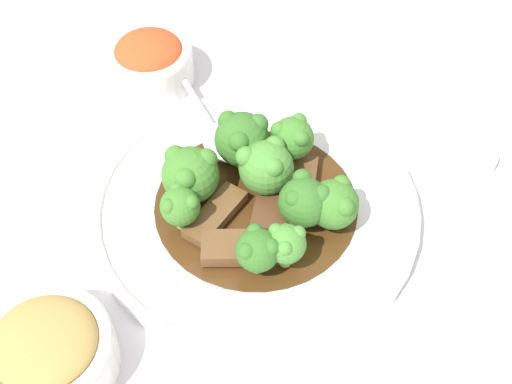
% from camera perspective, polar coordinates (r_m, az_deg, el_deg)
% --- Properties ---
extents(ground_plane, '(4.00, 4.00, 0.00)m').
position_cam_1_polar(ground_plane, '(0.70, 0.00, -1.76)').
color(ground_plane, silver).
extents(main_plate, '(0.32, 0.32, 0.02)m').
position_cam_1_polar(main_plate, '(0.69, 0.00, -1.25)').
color(main_plate, white).
rests_on(main_plate, ground_plane).
extents(beef_strip_0, '(0.06, 0.05, 0.01)m').
position_cam_1_polar(beef_strip_0, '(0.70, 3.30, 1.07)').
color(beef_strip_0, brown).
rests_on(beef_strip_0, main_plate).
extents(beef_strip_1, '(0.05, 0.06, 0.01)m').
position_cam_1_polar(beef_strip_1, '(0.64, -2.07, -4.48)').
color(beef_strip_1, brown).
rests_on(beef_strip_1, main_plate).
extents(beef_strip_2, '(0.07, 0.03, 0.01)m').
position_cam_1_polar(beef_strip_2, '(0.67, -3.27, -1.81)').
color(beef_strip_2, brown).
rests_on(beef_strip_2, main_plate).
extents(beef_strip_3, '(0.06, 0.05, 0.01)m').
position_cam_1_polar(beef_strip_3, '(0.67, 1.25, -1.63)').
color(beef_strip_3, '#56331E').
rests_on(beef_strip_3, main_plate).
extents(broccoli_floret_0, '(0.04, 0.04, 0.05)m').
position_cam_1_polar(broccoli_floret_0, '(0.69, 2.91, 4.35)').
color(broccoli_floret_0, '#7FA84C').
rests_on(broccoli_floret_0, main_plate).
extents(broccoli_floret_1, '(0.04, 0.04, 0.05)m').
position_cam_1_polar(broccoli_floret_1, '(0.62, 0.13, -4.63)').
color(broccoli_floret_1, '#8EB756').
rests_on(broccoli_floret_1, main_plate).
extents(broccoli_floret_2, '(0.05, 0.05, 0.06)m').
position_cam_1_polar(broccoli_floret_2, '(0.69, -1.13, 4.32)').
color(broccoli_floret_2, '#8EB756').
rests_on(broccoli_floret_2, main_plate).
extents(broccoli_floret_3, '(0.05, 0.05, 0.05)m').
position_cam_1_polar(broccoli_floret_3, '(0.65, 6.23, -0.91)').
color(broccoli_floret_3, '#7FA84C').
rests_on(broccoli_floret_3, main_plate).
extents(broccoli_floret_4, '(0.04, 0.04, 0.05)m').
position_cam_1_polar(broccoli_floret_4, '(0.65, -6.09, -1.10)').
color(broccoli_floret_4, '#7FA84C').
rests_on(broccoli_floret_4, main_plate).
extents(broccoli_floret_5, '(0.05, 0.05, 0.06)m').
position_cam_1_polar(broccoli_floret_5, '(0.67, -5.29, 1.45)').
color(broccoli_floret_5, '#7FA84C').
rests_on(broccoli_floret_5, main_plate).
extents(broccoli_floret_6, '(0.05, 0.05, 0.06)m').
position_cam_1_polar(broccoli_floret_6, '(0.67, 0.59, 2.13)').
color(broccoli_floret_6, '#8EB756').
rests_on(broccoli_floret_6, main_plate).
extents(broccoli_floret_7, '(0.05, 0.05, 0.05)m').
position_cam_1_polar(broccoli_floret_7, '(0.65, 3.98, -0.53)').
color(broccoli_floret_7, '#7FA84C').
rests_on(broccoli_floret_7, main_plate).
extents(broccoli_floret_8, '(0.04, 0.04, 0.05)m').
position_cam_1_polar(broccoli_floret_8, '(0.62, 2.42, -4.14)').
color(broccoli_floret_8, '#7FA84C').
rests_on(broccoli_floret_8, main_plate).
extents(serving_spoon, '(0.16, 0.20, 0.01)m').
position_cam_1_polar(serving_spoon, '(0.74, -3.47, 5.26)').
color(serving_spoon, silver).
rests_on(serving_spoon, main_plate).
extents(side_bowl_kimchi, '(0.10, 0.10, 0.06)m').
position_cam_1_polar(side_bowl_kimchi, '(0.82, -8.47, 10.34)').
color(side_bowl_kimchi, white).
rests_on(side_bowl_kimchi, ground_plane).
extents(side_bowl_appetizer, '(0.11, 0.11, 0.06)m').
position_cam_1_polar(side_bowl_appetizer, '(0.61, -16.30, -12.08)').
color(side_bowl_appetizer, white).
rests_on(side_bowl_appetizer, ground_plane).
extents(sauce_dish, '(0.06, 0.06, 0.01)m').
position_cam_1_polar(sauce_dish, '(0.77, 16.62, 2.94)').
color(sauce_dish, white).
rests_on(sauce_dish, ground_plane).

